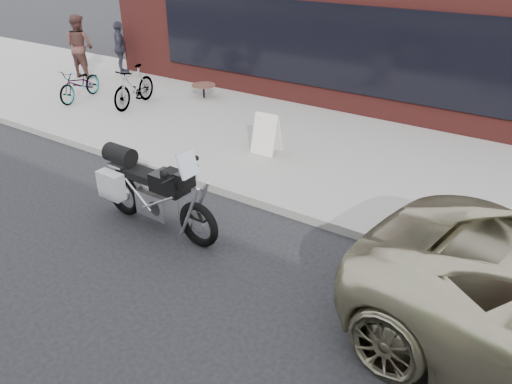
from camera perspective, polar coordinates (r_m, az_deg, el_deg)
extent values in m
plane|color=black|center=(5.88, -17.78, -19.65)|extent=(120.00, 120.00, 0.00)
cube|color=gray|center=(10.65, 11.89, 4.37)|extent=(44.00, 6.00, 0.15)
cube|color=#581F1C|center=(17.19, 15.84, 20.34)|extent=(14.00, 10.00, 4.50)
cube|color=black|center=(12.67, 7.62, 16.19)|extent=(10.00, 0.08, 2.00)
torus|color=black|center=(8.45, -14.83, -0.29)|extent=(0.72, 0.14, 0.72)
torus|color=black|center=(7.41, -6.58, -3.71)|extent=(0.72, 0.14, 0.72)
cube|color=#B7B7BC|center=(7.89, -11.31, -1.17)|extent=(0.60, 0.34, 0.41)
cube|color=black|center=(7.48, -9.89, 1.01)|extent=(0.55, 0.36, 0.28)
cube|color=black|center=(7.85, -12.69, 1.89)|extent=(0.60, 0.32, 0.13)
cube|color=black|center=(8.15, -14.43, 2.00)|extent=(0.33, 0.25, 0.15)
cube|color=black|center=(7.22, -8.14, 1.34)|extent=(0.20, 0.26, 0.24)
cube|color=silver|center=(7.05, -7.84, 3.14)|extent=(0.16, 0.33, 0.36)
cylinder|color=black|center=(7.23, -8.62, 2.03)|extent=(0.06, 0.75, 0.03)
cube|color=#B7B7BC|center=(8.18, -15.15, 3.17)|extent=(0.31, 0.33, 0.03)
cube|color=gray|center=(8.11, -16.21, 0.75)|extent=(0.46, 0.21, 0.43)
cylinder|color=black|center=(8.12, -15.28, 4.14)|extent=(0.53, 0.32, 0.30)
cylinder|color=#B7B7BC|center=(8.32, -12.50, -0.31)|extent=(0.60, 0.10, 0.21)
imported|color=gray|center=(14.33, -19.50, 11.57)|extent=(0.91, 1.68, 0.84)
imported|color=gray|center=(13.36, -13.79, 11.63)|extent=(0.77, 1.74, 1.01)
cube|color=white|center=(10.05, 0.93, 6.56)|extent=(0.52, 0.27, 0.82)
cube|color=white|center=(10.23, 1.56, 6.93)|extent=(0.52, 0.27, 0.82)
cylinder|color=black|center=(13.82, -5.98, 11.32)|extent=(0.05, 0.05, 0.33)
cylinder|color=#533126|center=(13.77, -6.01, 12.05)|extent=(0.64, 0.64, 0.04)
imported|color=#50302A|center=(16.60, -19.51, 15.45)|extent=(0.96, 0.79, 1.85)
imported|color=#31303E|center=(16.63, -15.27, 15.60)|extent=(0.95, 0.92, 1.59)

